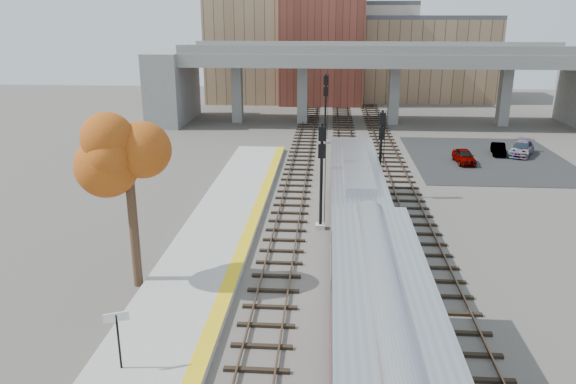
% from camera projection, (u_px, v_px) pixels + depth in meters
% --- Properties ---
extents(ground, '(160.00, 160.00, 0.00)m').
position_uv_depth(ground, '(340.00, 301.00, 26.15)').
color(ground, '#47423D').
rests_on(ground, ground).
extents(platform, '(4.50, 60.00, 0.35)m').
position_uv_depth(platform, '(187.00, 292.00, 26.60)').
color(platform, '#9E9E99').
rests_on(platform, ground).
extents(yellow_strip, '(0.70, 60.00, 0.01)m').
position_uv_depth(yellow_strip, '(227.00, 290.00, 26.41)').
color(yellow_strip, yellow).
rests_on(yellow_strip, platform).
extents(tracks, '(10.70, 95.00, 0.25)m').
position_uv_depth(tracks, '(351.00, 210.00, 37.94)').
color(tracks, black).
rests_on(tracks, ground).
extents(overpass, '(54.00, 12.00, 9.50)m').
position_uv_depth(overpass, '(377.00, 75.00, 66.82)').
color(overpass, slate).
rests_on(overpass, ground).
extents(buildings_far, '(43.00, 21.00, 20.60)m').
position_uv_depth(buildings_far, '(343.00, 47.00, 86.96)').
color(buildings_far, '#A27F5E').
rests_on(buildings_far, ground).
extents(parking_lot, '(14.00, 18.00, 0.04)m').
position_uv_depth(parking_lot, '(488.00, 159.00, 51.78)').
color(parking_lot, black).
rests_on(parking_lot, ground).
extents(locomotive, '(3.02, 19.05, 4.10)m').
position_uv_depth(locomotive, '(356.00, 198.00, 33.42)').
color(locomotive, '#A8AAB2').
rests_on(locomotive, ground).
extents(signal_mast_near, '(0.60, 0.64, 6.62)m').
position_uv_depth(signal_mast_near, '(321.00, 180.00, 33.91)').
color(signal_mast_near, '#9E9E99').
rests_on(signal_mast_near, ground).
extents(signal_mast_mid, '(0.60, 0.64, 6.39)m').
position_uv_depth(signal_mast_mid, '(380.00, 157.00, 39.87)').
color(signal_mast_mid, '#9E9E99').
rests_on(signal_mast_mid, ground).
extents(signal_mast_far, '(0.60, 0.64, 7.04)m').
position_uv_depth(signal_mast_far, '(325.00, 110.00, 57.08)').
color(signal_mast_far, '#9E9E99').
rests_on(signal_mast_far, ground).
extents(station_sign, '(0.85, 0.39, 2.27)m').
position_uv_depth(station_sign, '(117.00, 329.00, 20.11)').
color(station_sign, black).
rests_on(station_sign, platform).
extents(tree, '(3.60, 3.60, 9.10)m').
position_uv_depth(tree, '(127.00, 152.00, 25.62)').
color(tree, '#382619').
rests_on(tree, ground).
extents(car_a, '(1.67, 3.76, 1.26)m').
position_uv_depth(car_a, '(464.00, 156.00, 49.97)').
color(car_a, '#99999E').
rests_on(car_a, parking_lot).
extents(car_b, '(1.65, 3.40, 1.07)m').
position_uv_depth(car_b, '(498.00, 149.00, 53.05)').
color(car_b, '#99999E').
rests_on(car_b, parking_lot).
extents(car_c, '(3.61, 4.79, 1.29)m').
position_uv_depth(car_c, '(521.00, 148.00, 52.81)').
color(car_c, '#99999E').
rests_on(car_c, parking_lot).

